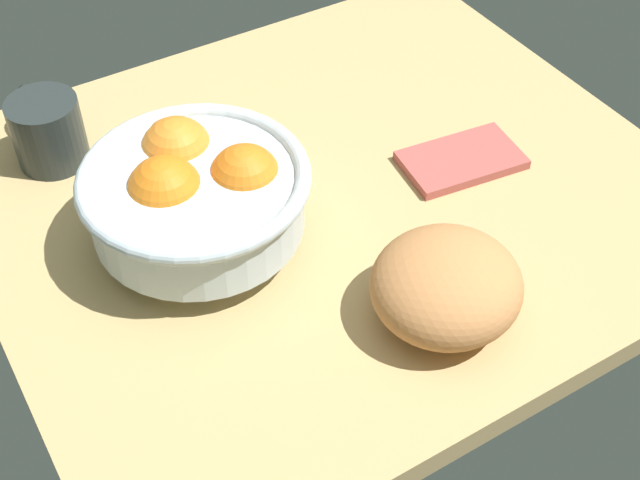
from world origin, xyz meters
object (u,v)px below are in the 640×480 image
(fruit_bowl, at_px, (197,193))
(bread_loaf, at_px, (450,284))
(napkin_folded, at_px, (461,160))
(mug, at_px, (47,130))

(fruit_bowl, bearing_deg, bread_loaf, 126.49)
(bread_loaf, relative_size, napkin_folded, 1.09)
(napkin_folded, bearing_deg, fruit_bowl, -8.15)
(fruit_bowl, relative_size, bread_loaf, 1.58)
(bread_loaf, bearing_deg, mug, -59.66)
(bread_loaf, bearing_deg, fruit_bowl, -53.51)
(mug, bearing_deg, napkin_folded, 147.40)
(napkin_folded, height_order, mug, mug)
(fruit_bowl, relative_size, napkin_folded, 1.72)
(napkin_folded, relative_size, mug, 1.11)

